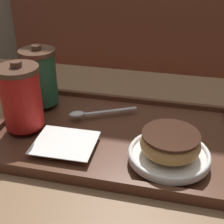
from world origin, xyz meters
TOP-DOWN VIEW (x-y plane):
  - booth_bench at (-0.12, 0.87)m, footprint 1.35×0.44m
  - cafe_table at (0.00, 0.00)m, footprint 1.10×0.73m
  - serving_tray at (-0.01, -0.02)m, footprint 0.50×0.31m
  - napkin_paper at (-0.08, -0.09)m, footprint 0.12×0.10m
  - coffee_cup_front at (-0.19, -0.05)m, footprint 0.09×0.09m
  - coffee_cup_rear at (-0.20, 0.06)m, footprint 0.08×0.08m
  - plate_with_chocolate_donut at (0.12, -0.09)m, footprint 0.15×0.15m
  - donut_chocolate_glazed at (0.12, -0.09)m, footprint 0.11×0.11m
  - spoon at (-0.07, 0.02)m, footprint 0.15×0.09m

SIDE VIEW (x-z plane):
  - booth_bench at x=-0.12m, z-range -0.18..0.82m
  - cafe_table at x=0.00m, z-range 0.22..0.96m
  - serving_tray at x=-0.01m, z-range 0.74..0.76m
  - napkin_paper at x=-0.08m, z-range 0.77..0.77m
  - spoon at x=-0.07m, z-range 0.77..0.78m
  - plate_with_chocolate_donut at x=0.12m, z-range 0.77..0.78m
  - donut_chocolate_glazed at x=0.12m, z-range 0.78..0.82m
  - coffee_cup_rear at x=-0.20m, z-range 0.76..0.90m
  - coffee_cup_front at x=-0.19m, z-range 0.76..0.91m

